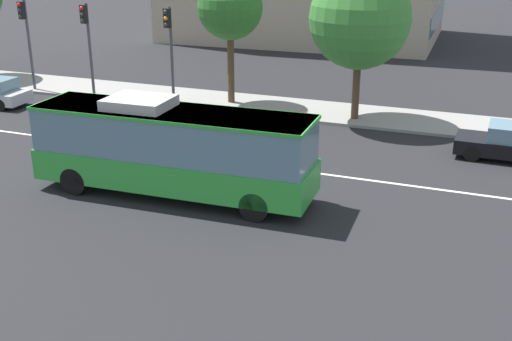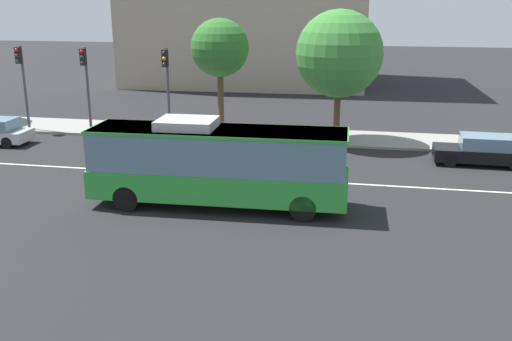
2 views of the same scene
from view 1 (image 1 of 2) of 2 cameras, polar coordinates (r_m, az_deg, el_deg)
The scene contains 9 objects.
ground_plane at distance 26.52m, azimuth -5.41°, elevation 1.19°, with size 160.00×160.00×0.00m, color black.
sidewalk_kerb at distance 33.90m, azimuth 0.89°, elevation 5.79°, with size 80.00×3.90×0.14m, color gray.
lane_centre_line at distance 26.52m, azimuth -5.41°, elevation 1.20°, with size 76.00×0.16×0.01m, color silver.
transit_bus at distance 22.27m, azimuth -7.54°, elevation 2.14°, with size 10.07×2.81×3.46m.
traffic_light_near_corner at distance 38.83m, azimuth -19.96°, elevation 11.78°, with size 0.32×0.62×5.20m.
traffic_light_mid_block at distance 33.69m, azimuth -7.77°, elevation 11.59°, with size 0.32×0.62×5.20m.
traffic_light_far_corner at distance 36.10m, azimuth -14.91°, elevation 11.71°, with size 0.33×0.62×5.20m.
street_tree_kerbside_left at distance 33.61m, azimuth -2.34°, elevation 14.40°, with size 3.38×3.38×6.84m.
street_tree_kerbside_right at distance 30.83m, azimuth 9.31°, elevation 13.31°, with size 4.78×4.78×7.38m.
Camera 1 is at (11.24, -22.31, 8.90)m, focal length 44.60 mm.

